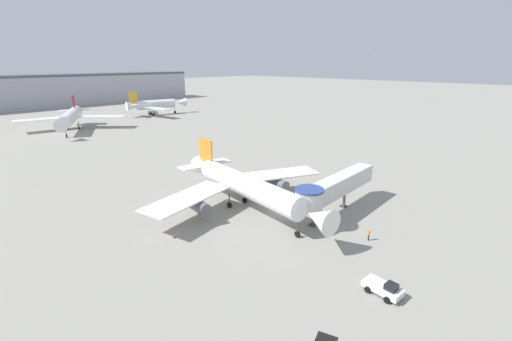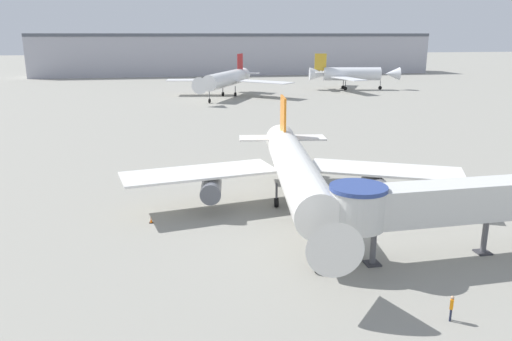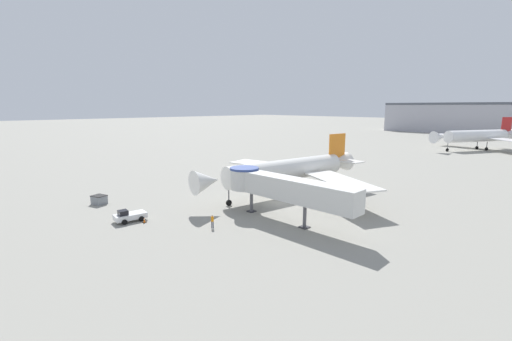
# 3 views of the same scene
# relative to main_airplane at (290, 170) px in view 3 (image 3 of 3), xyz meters

# --- Properties ---
(ground_plane) EXTENTS (800.00, 800.00, 0.00)m
(ground_plane) POSITION_rel_main_airplane_xyz_m (2.70, -5.16, -4.08)
(ground_plane) COLOR gray
(main_airplane) EXTENTS (33.25, 32.33, 9.65)m
(main_airplane) POSITION_rel_main_airplane_xyz_m (0.00, 0.00, 0.00)
(main_airplane) COLOR white
(main_airplane) RESTS_ON ground_plane
(jet_bridge) EXTENTS (19.84, 4.10, 6.15)m
(jet_bridge) POSITION_rel_main_airplane_xyz_m (7.87, -11.31, 0.38)
(jet_bridge) COLOR silver
(jet_bridge) RESTS_ON ground_plane
(pushback_tug_white) EXTENTS (2.53, 4.07, 1.59)m
(pushback_tug_white) POSITION_rel_main_airplane_xyz_m (-5.15, -25.61, -3.37)
(pushback_tug_white) COLOR silver
(pushback_tug_white) RESTS_ON ground_plane
(service_container_gray) EXTENTS (2.44, 2.21, 1.34)m
(service_container_gray) POSITION_rel_main_airplane_xyz_m (-16.05, -25.51, -3.41)
(service_container_gray) COLOR gray
(service_container_gray) RESTS_ON ground_plane
(traffic_cone_apron_front) EXTENTS (0.43, 0.43, 0.72)m
(traffic_cone_apron_front) POSITION_rel_main_airplane_xyz_m (-3.22, -24.53, -3.74)
(traffic_cone_apron_front) COLOR black
(traffic_cone_apron_front) RESTS_ON ground_plane
(traffic_cone_port_wing) EXTENTS (0.36, 0.36, 0.60)m
(traffic_cone_port_wing) POSITION_rel_main_airplane_xyz_m (-13.34, 0.13, -3.80)
(traffic_cone_port_wing) COLOR black
(traffic_cone_port_wing) RESTS_ON ground_plane
(traffic_cone_starboard_wing) EXTENTS (0.45, 0.45, 0.75)m
(traffic_cone_starboard_wing) POSITION_rel_main_airplane_xyz_m (12.92, -1.10, -3.72)
(traffic_cone_starboard_wing) COLOR black
(traffic_cone_starboard_wing) RESTS_ON ground_plane
(ground_crew_marshaller) EXTENTS (0.34, 0.36, 1.63)m
(ground_crew_marshaller) POSITION_rel_main_airplane_xyz_m (4.29, -19.36, -3.14)
(ground_crew_marshaller) COLOR #1E2338
(ground_crew_marshaller) RESTS_ON ground_plane
(background_jet_red_tail) EXTENTS (33.27, 32.90, 11.00)m
(background_jet_red_tail) POSITION_rel_main_airplane_xyz_m (5.43, 90.90, 0.73)
(background_jet_red_tail) COLOR white
(background_jet_red_tail) RESTS_ON ground_plane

